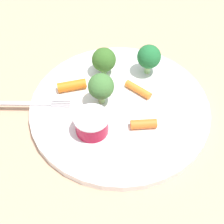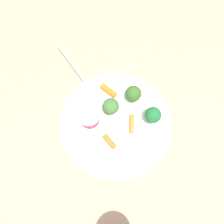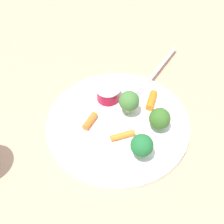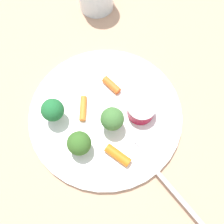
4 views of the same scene
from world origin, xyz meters
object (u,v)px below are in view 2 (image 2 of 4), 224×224
broccoli_floret_1 (153,115)px  broccoli_floret_2 (133,94)px  carrot_stick_1 (132,124)px  plate (115,122)px  carrot_stick_2 (109,91)px  sauce_cup (89,118)px  broccoli_floret_0 (111,106)px  fork (78,72)px  carrot_stick_0 (109,142)px

broccoli_floret_1 → broccoli_floret_2: size_ratio=1.12×
carrot_stick_1 → plate: bearing=-149.1°
broccoli_floret_1 → carrot_stick_2: broccoli_floret_1 is taller
sauce_cup → carrot_stick_2: 0.09m
plate → carrot_stick_2: 0.08m
sauce_cup → broccoli_floret_2: 0.12m
plate → broccoli_floret_1: broccoli_floret_1 is taller
broccoli_floret_2 → broccoli_floret_0: bearing=-104.8°
sauce_cup → fork: sauce_cup is taller
carrot_stick_1 → carrot_stick_2: (-0.10, 0.03, 0.00)m
plate → carrot_stick_0: bearing=-63.3°
sauce_cup → broccoli_floret_2: broccoli_floret_2 is taller
broccoli_floret_2 → plate: bearing=-83.4°
broccoli_floret_2 → carrot_stick_1: 0.07m
broccoli_floret_0 → carrot_stick_1: bearing=7.3°
carrot_stick_2 → fork: bearing=-173.8°
plate → carrot_stick_2: size_ratio=6.06×
sauce_cup → broccoli_floret_0: bearing=65.0°
sauce_cup → broccoli_floret_1: 0.15m
broccoli_floret_1 → broccoli_floret_2: bearing=168.3°
sauce_cup → plate: bearing=37.4°
carrot_stick_0 → carrot_stick_1: bearing=81.3°
broccoli_floret_1 → broccoli_floret_0: bearing=-150.8°
plate → broccoli_floret_2: bearing=96.6°
carrot_stick_2 → carrot_stick_0: bearing=-47.0°
carrot_stick_2 → broccoli_floret_1: bearing=5.6°
plate → broccoli_floret_0: (-0.03, 0.01, 0.04)m
carrot_stick_1 → fork: bearing=175.0°
sauce_cup → broccoli_floret_0: size_ratio=0.93×
broccoli_floret_2 → fork: (-0.15, -0.04, -0.02)m
broccoli_floret_2 → carrot_stick_2: (-0.06, -0.03, -0.02)m
plate → sauce_cup: bearing=-142.6°
broccoli_floret_0 → carrot_stick_1: broccoli_floret_0 is taller
plate → broccoli_floret_2: size_ratio=5.84×
plate → carrot_stick_1: bearing=30.9°
broccoli_floret_2 → carrot_stick_2: broccoli_floret_2 is taller
sauce_cup → carrot_stick_0: size_ratio=1.32×
sauce_cup → fork: 0.14m
broccoli_floret_1 → carrot_stick_2: size_ratio=1.16×
carrot_stick_0 → fork: size_ratio=0.19×
carrot_stick_0 → broccoli_floret_1: bearing=71.0°
plate → broccoli_floret_1: bearing=45.1°
broccoli_floret_1 → broccoli_floret_2: (-0.07, 0.01, -0.01)m
broccoli_floret_0 → fork: bearing=169.8°
broccoli_floret_2 → carrot_stick_2: size_ratio=1.04×
plate → carrot_stick_1: size_ratio=6.03×
broccoli_floret_2 → carrot_stick_0: (0.03, -0.12, -0.02)m
fork → broccoli_floret_0: bearing=-10.2°
plate → fork: (-0.16, 0.04, 0.01)m
broccoli_floret_0 → broccoli_floret_2: bearing=75.2°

